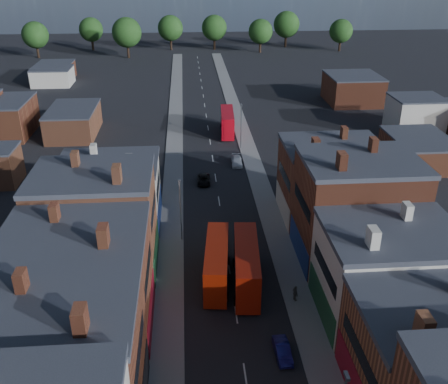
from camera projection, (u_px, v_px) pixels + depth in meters
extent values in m
cube|color=gray|center=(173.00, 173.00, 78.19)|extent=(3.00, 200.00, 0.12)
cube|color=gray|center=(256.00, 171.00, 79.09)|extent=(3.00, 200.00, 0.12)
cube|color=slate|center=(347.00, 376.00, 30.69)|extent=(0.25, 0.70, 0.25)
cylinder|color=slate|center=(181.00, 211.00, 58.62)|extent=(0.16, 0.16, 8.00)
cube|color=slate|center=(179.00, 180.00, 56.87)|extent=(0.25, 0.70, 0.25)
cylinder|color=slate|center=(241.00, 127.00, 86.24)|extent=(0.16, 0.16, 8.00)
cube|color=slate|center=(241.00, 105.00, 84.49)|extent=(0.25, 0.70, 0.25)
cube|color=#AB2009|center=(217.00, 263.00, 51.87)|extent=(3.27, 10.21, 4.01)
cube|color=black|center=(217.00, 269.00, 52.21)|extent=(3.25, 9.42, 0.82)
cube|color=black|center=(217.00, 255.00, 51.45)|extent=(3.25, 9.42, 0.82)
cylinder|color=black|center=(204.00, 296.00, 49.83)|extent=(0.36, 0.94, 0.91)
cylinder|color=black|center=(227.00, 297.00, 49.78)|extent=(0.36, 0.94, 0.91)
cylinder|color=black|center=(208.00, 260.00, 55.60)|extent=(0.36, 0.94, 0.91)
cylinder|color=black|center=(228.00, 261.00, 55.55)|extent=(0.36, 0.94, 0.91)
cube|color=#AB1B09|center=(246.00, 265.00, 51.26)|extent=(3.22, 10.69, 4.21)
cube|color=black|center=(246.00, 272.00, 51.61)|extent=(3.22, 9.85, 0.86)
cube|color=black|center=(247.00, 257.00, 50.82)|extent=(3.22, 9.85, 0.86)
cylinder|color=black|center=(235.00, 301.00, 49.09)|extent=(0.36, 0.98, 0.96)
cylinder|color=black|center=(259.00, 301.00, 49.08)|extent=(0.36, 0.98, 0.96)
cylinder|color=black|center=(234.00, 263.00, 55.15)|extent=(0.36, 0.98, 0.96)
cylinder|color=black|center=(256.00, 263.00, 55.14)|extent=(0.36, 0.98, 0.96)
cube|color=red|center=(227.00, 122.00, 94.31)|extent=(2.84, 10.18, 4.03)
cube|color=black|center=(227.00, 126.00, 94.65)|extent=(2.85, 9.38, 0.82)
cube|color=black|center=(227.00, 117.00, 93.89)|extent=(2.85, 9.38, 0.82)
cylinder|color=black|center=(222.00, 137.00, 92.21)|extent=(0.32, 0.93, 0.92)
cylinder|color=black|center=(234.00, 137.00, 92.26)|extent=(0.32, 0.93, 0.92)
cylinder|color=black|center=(221.00, 126.00, 98.00)|extent=(0.32, 0.93, 0.92)
cylinder|color=black|center=(233.00, 126.00, 98.05)|extent=(0.32, 0.93, 0.92)
imported|color=navy|center=(282.00, 350.00, 42.92)|extent=(1.36, 3.56, 1.16)
imported|color=black|center=(204.00, 180.00, 74.87)|extent=(2.01, 4.15, 1.14)
imported|color=silver|center=(237.00, 161.00, 81.35)|extent=(1.89, 4.26, 1.22)
imported|color=#58554B|center=(295.00, 293.00, 49.44)|extent=(0.69, 1.06, 1.68)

